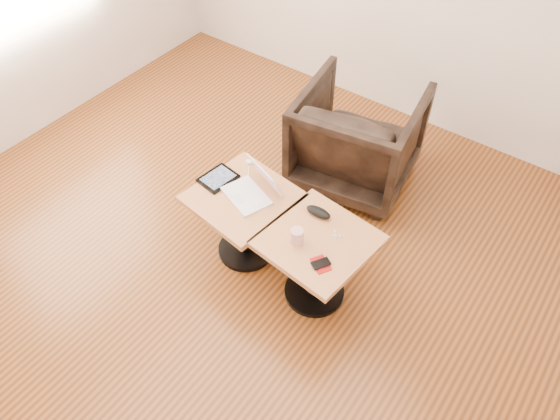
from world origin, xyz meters
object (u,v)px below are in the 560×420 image
Objects in this scene: side_table_right at (317,254)px; striped_cup at (297,236)px; side_table_left at (244,210)px; armchair at (358,138)px; laptop at (253,189)px.

side_table_right is 6.74× the size of striped_cup.
striped_cup is at bearing -4.88° from side_table_left.
laptop is at bearing 71.26° from armchair.
side_table_left is 0.78× the size of armchair.
side_table_left is at bearing 69.59° from armchair.
striped_cup reaches higher than side_table_left.
side_table_right is 1.14m from armchair.
armchair is (0.17, 1.02, -0.19)m from laptop.
side_table_right is at bearing 12.93° from laptop.
armchair is at bearing 114.68° from side_table_right.
side_table_left is 0.18m from laptop.
laptop is (-0.53, 0.07, 0.17)m from side_table_right.
side_table_left is 1.08m from armchair.
striped_cup is 0.11× the size of armchair.
side_table_right is at bearing 5.61° from side_table_left.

